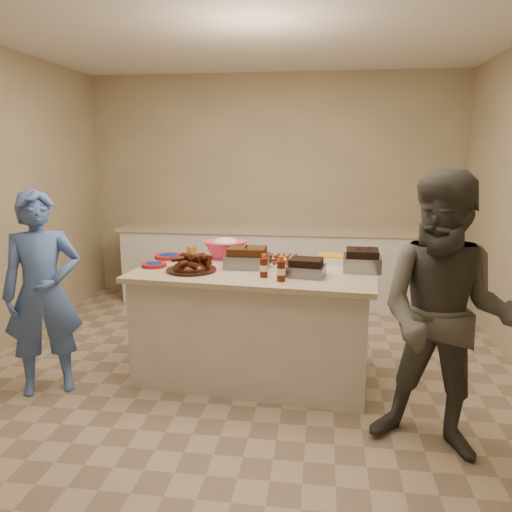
# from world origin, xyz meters

# --- Properties ---
(room) EXTENTS (4.50, 5.00, 2.70)m
(room) POSITION_xyz_m (0.00, 0.00, 0.00)
(room) COLOR tan
(room) RESTS_ON ground
(back_counter) EXTENTS (3.60, 0.64, 0.90)m
(back_counter) POSITION_xyz_m (0.00, 2.20, 0.45)
(back_counter) COLOR silver
(back_counter) RESTS_ON ground
(island) EXTENTS (1.94, 1.15, 0.88)m
(island) POSITION_xyz_m (0.10, 0.12, 0.00)
(island) COLOR silver
(island) RESTS_ON ground
(rib_platter) EXTENTS (0.40, 0.40, 0.15)m
(rib_platter) POSITION_xyz_m (-0.38, 0.01, 0.88)
(rib_platter) COLOR #441509
(rib_platter) RESTS_ON island
(pulled_pork_tray) EXTENTS (0.34, 0.26, 0.10)m
(pulled_pork_tray) POSITION_xyz_m (0.03, 0.20, 0.88)
(pulled_pork_tray) COLOR #47230F
(pulled_pork_tray) RESTS_ON island
(brisket_tray) EXTENTS (0.30, 0.26, 0.08)m
(brisket_tray) POSITION_xyz_m (0.50, -0.03, 0.88)
(brisket_tray) COLOR black
(brisket_tray) RESTS_ON island
(roasting_pan) EXTENTS (0.30, 0.30, 0.11)m
(roasting_pan) POSITION_xyz_m (0.92, 0.21, 0.88)
(roasting_pan) COLOR gray
(roasting_pan) RESTS_ON island
(coleslaw_bowl) EXTENTS (0.40, 0.40, 0.25)m
(coleslaw_bowl) POSITION_xyz_m (-0.22, 0.54, 0.88)
(coleslaw_bowl) COLOR #EF2F61
(coleslaw_bowl) RESTS_ON island
(sausage_plate) EXTENTS (0.31, 0.31, 0.05)m
(sausage_plate) POSITION_xyz_m (0.29, 0.34, 0.88)
(sausage_plate) COLOR silver
(sausage_plate) RESTS_ON island
(mac_cheese_dish) EXTENTS (0.33, 0.28, 0.08)m
(mac_cheese_dish) POSITION_xyz_m (0.71, 0.44, 0.88)
(mac_cheese_dish) COLOR orange
(mac_cheese_dish) RESTS_ON island
(bbq_bottle_a) EXTENTS (0.06, 0.06, 0.17)m
(bbq_bottle_a) POSITION_xyz_m (0.19, -0.10, 0.88)
(bbq_bottle_a) COLOR #45140B
(bbq_bottle_a) RESTS_ON island
(bbq_bottle_b) EXTENTS (0.07, 0.07, 0.18)m
(bbq_bottle_b) POSITION_xyz_m (0.33, -0.20, 0.88)
(bbq_bottle_b) COLOR #45140B
(bbq_bottle_b) RESTS_ON island
(mustard_bottle) EXTENTS (0.05, 0.05, 0.11)m
(mustard_bottle) POSITION_xyz_m (0.01, 0.21, 0.88)
(mustard_bottle) COLOR #DEBF0B
(mustard_bottle) RESTS_ON island
(sauce_bowl) EXTENTS (0.15, 0.06, 0.15)m
(sauce_bowl) POSITION_xyz_m (0.10, 0.36, 0.88)
(sauce_bowl) COLOR silver
(sauce_bowl) RESTS_ON island
(plate_stack_large) EXTENTS (0.27, 0.27, 0.03)m
(plate_stack_large) POSITION_xyz_m (-0.70, 0.46, 0.88)
(plate_stack_large) COLOR maroon
(plate_stack_large) RESTS_ON island
(plate_stack_small) EXTENTS (0.22, 0.22, 0.03)m
(plate_stack_small) POSITION_xyz_m (-0.71, 0.12, 0.88)
(plate_stack_small) COLOR maroon
(plate_stack_small) RESTS_ON island
(plastic_cup) EXTENTS (0.10, 0.10, 0.09)m
(plastic_cup) POSITION_xyz_m (-0.52, 0.57, 0.88)
(plastic_cup) COLOR #AF7124
(plastic_cup) RESTS_ON island
(basket_stack) EXTENTS (0.23, 0.20, 0.10)m
(basket_stack) POSITION_xyz_m (-0.03, 0.48, 0.88)
(basket_stack) COLOR maroon
(basket_stack) RESTS_ON island
(guest_blue) EXTENTS (1.20, 1.60, 0.36)m
(guest_blue) POSITION_xyz_m (-1.41, -0.33, 0.00)
(guest_blue) COLOR #4666AF
(guest_blue) RESTS_ON ground
(guest_gray) EXTENTS (1.35, 1.86, 0.64)m
(guest_gray) POSITION_xyz_m (1.33, -0.77, 0.00)
(guest_gray) COLOR #55534C
(guest_gray) RESTS_ON ground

